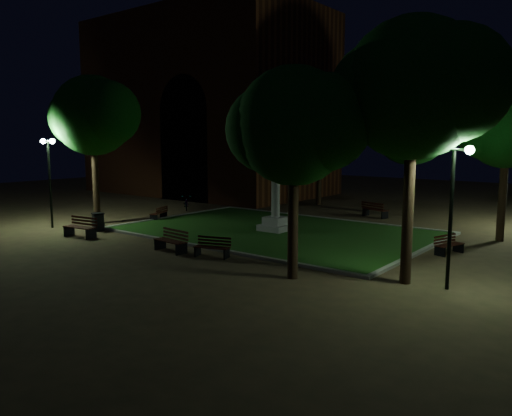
{
  "coord_description": "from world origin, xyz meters",
  "views": [
    {
      "loc": [
        14.79,
        -18.44,
        4.75
      ],
      "look_at": [
        -0.48,
        1.0,
        1.3
      ],
      "focal_mm": 35.0,
      "sensor_mm": 36.0,
      "label": 1
    }
  ],
  "objects_px": {
    "bench_near_right": "(213,248)",
    "bench_right_side": "(448,245)",
    "bench_near_left": "(172,241)",
    "trash_bin": "(98,222)",
    "bench_west_near": "(81,228)",
    "monument": "(275,213)",
    "bicycle": "(186,202)",
    "bench_left_side": "(159,214)",
    "bench_far_side": "(375,210)"
  },
  "relations": [
    {
      "from": "bench_near_right",
      "to": "bench_right_side",
      "type": "distance_m",
      "value": 9.75
    },
    {
      "from": "bench_near_left",
      "to": "trash_bin",
      "type": "relative_size",
      "value": 1.87
    },
    {
      "from": "bench_near_right",
      "to": "bench_right_side",
      "type": "height_order",
      "value": "bench_near_right"
    },
    {
      "from": "bench_west_near",
      "to": "trash_bin",
      "type": "xyz_separation_m",
      "value": [
        -0.75,
        1.49,
        0.02
      ]
    },
    {
      "from": "bench_west_near",
      "to": "trash_bin",
      "type": "bearing_deg",
      "value": 108.74
    },
    {
      "from": "monument",
      "to": "trash_bin",
      "type": "height_order",
      "value": "monument"
    },
    {
      "from": "monument",
      "to": "bicycle",
      "type": "height_order",
      "value": "monument"
    },
    {
      "from": "bicycle",
      "to": "bench_near_right",
      "type": "bearing_deg",
      "value": -87.19
    },
    {
      "from": "monument",
      "to": "bench_near_left",
      "type": "distance_m",
      "value": 6.44
    },
    {
      "from": "bench_near_left",
      "to": "bench_left_side",
      "type": "height_order",
      "value": "bench_near_left"
    },
    {
      "from": "trash_bin",
      "to": "bench_far_side",
      "type": "bearing_deg",
      "value": 54.27
    },
    {
      "from": "monument",
      "to": "bicycle",
      "type": "bearing_deg",
      "value": 163.54
    },
    {
      "from": "bench_near_left",
      "to": "bench_left_side",
      "type": "distance_m",
      "value": 8.68
    },
    {
      "from": "bench_near_right",
      "to": "trash_bin",
      "type": "bearing_deg",
      "value": 158.31
    },
    {
      "from": "bench_near_right",
      "to": "bench_right_side",
      "type": "relative_size",
      "value": 1.03
    },
    {
      "from": "monument",
      "to": "bench_far_side",
      "type": "xyz_separation_m",
      "value": [
        1.95,
        7.58,
        -0.52
      ]
    },
    {
      "from": "bench_near_right",
      "to": "bench_west_near",
      "type": "xyz_separation_m",
      "value": [
        -7.9,
        -0.91,
        0.08
      ]
    },
    {
      "from": "bench_left_side",
      "to": "bicycle",
      "type": "distance_m",
      "value": 4.22
    },
    {
      "from": "bench_left_side",
      "to": "trash_bin",
      "type": "xyz_separation_m",
      "value": [
        0.27,
        -4.37,
        0.11
      ]
    },
    {
      "from": "bench_near_left",
      "to": "bicycle",
      "type": "xyz_separation_m",
      "value": [
        -8.6,
        9.15,
        0.06
      ]
    },
    {
      "from": "bench_far_side",
      "to": "trash_bin",
      "type": "xyz_separation_m",
      "value": [
        -9.37,
        -13.02,
        0.04
      ]
    },
    {
      "from": "bench_west_near",
      "to": "bench_right_side",
      "type": "height_order",
      "value": "bench_west_near"
    },
    {
      "from": "bench_near_right",
      "to": "bicycle",
      "type": "relative_size",
      "value": 0.83
    },
    {
      "from": "bench_near_right",
      "to": "bench_west_near",
      "type": "bearing_deg",
      "value": 168.7
    },
    {
      "from": "bench_near_right",
      "to": "trash_bin",
      "type": "xyz_separation_m",
      "value": [
        -8.65,
        0.58,
        0.09
      ]
    },
    {
      "from": "bench_near_right",
      "to": "bench_left_side",
      "type": "relative_size",
      "value": 1.06
    },
    {
      "from": "bench_west_near",
      "to": "monument",
      "type": "bearing_deg",
      "value": 38.06
    },
    {
      "from": "bench_far_side",
      "to": "bicycle",
      "type": "relative_size",
      "value": 0.95
    },
    {
      "from": "bench_west_near",
      "to": "trash_bin",
      "type": "relative_size",
      "value": 1.97
    },
    {
      "from": "bench_right_side",
      "to": "bicycle",
      "type": "bearing_deg",
      "value": 99.97
    },
    {
      "from": "bench_near_right",
      "to": "bicycle",
      "type": "bearing_deg",
      "value": 122.53
    },
    {
      "from": "bench_near_left",
      "to": "bench_right_side",
      "type": "height_order",
      "value": "bench_near_left"
    },
    {
      "from": "bench_near_left",
      "to": "bicycle",
      "type": "distance_m",
      "value": 12.56
    },
    {
      "from": "trash_bin",
      "to": "bench_right_side",
      "type": "bearing_deg",
      "value": 20.11
    },
    {
      "from": "bench_far_side",
      "to": "bench_near_right",
      "type": "bearing_deg",
      "value": 102.96
    },
    {
      "from": "bench_near_left",
      "to": "bench_right_side",
      "type": "xyz_separation_m",
      "value": [
        9.37,
        6.77,
        -0.07
      ]
    },
    {
      "from": "bench_near_right",
      "to": "trash_bin",
      "type": "relative_size",
      "value": 1.68
    },
    {
      "from": "bench_near_left",
      "to": "bicycle",
      "type": "height_order",
      "value": "bicycle"
    },
    {
      "from": "bench_left_side",
      "to": "bench_right_side",
      "type": "bearing_deg",
      "value": 74.3
    },
    {
      "from": "bench_left_side",
      "to": "bench_west_near",
      "type": "bearing_deg",
      "value": -11.06
    },
    {
      "from": "trash_bin",
      "to": "bench_left_side",
      "type": "bearing_deg",
      "value": 93.5
    },
    {
      "from": "monument",
      "to": "bench_left_side",
      "type": "height_order",
      "value": "monument"
    },
    {
      "from": "bench_left_side",
      "to": "trash_bin",
      "type": "distance_m",
      "value": 4.38
    },
    {
      "from": "bench_left_side",
      "to": "bench_far_side",
      "type": "distance_m",
      "value": 12.95
    },
    {
      "from": "monument",
      "to": "trash_bin",
      "type": "distance_m",
      "value": 9.22
    },
    {
      "from": "bench_near_left",
      "to": "bench_left_side",
      "type": "relative_size",
      "value": 1.19
    },
    {
      "from": "bench_west_near",
      "to": "trash_bin",
      "type": "height_order",
      "value": "bench_west_near"
    },
    {
      "from": "bench_near_right",
      "to": "bicycle",
      "type": "height_order",
      "value": "bicycle"
    },
    {
      "from": "bench_left_side",
      "to": "bicycle",
      "type": "relative_size",
      "value": 0.78
    },
    {
      "from": "monument",
      "to": "bench_near_right",
      "type": "distance_m",
      "value": 6.17
    }
  ]
}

